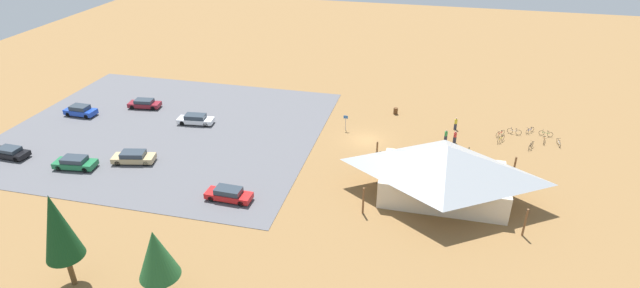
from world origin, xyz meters
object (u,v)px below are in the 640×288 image
(bicycle_teal_near_sign, at_px, (371,164))
(bicycle_silver_front_row, at_px, (514,131))
(visitor_near_lot, at_px, (455,137))
(visitor_crossing_yard, at_px, (446,135))
(bicycle_purple_near_porch, at_px, (471,159))
(bike_pavilion, at_px, (445,168))
(car_blue_second_row, at_px, (80,111))
(car_tan_near_entry, at_px, (134,157))
(bicycle_green_edge_north, at_px, (469,151))
(bicycle_silver_trailside, at_px, (379,155))
(pine_east, at_px, (156,254))
(bicycle_red_edge_south, at_px, (500,134))
(bicycle_green_back_row, at_px, (546,134))
(bicycle_orange_yard_front, at_px, (544,140))
(car_red_far_end, at_px, (229,194))
(car_maroon_mid_lot, at_px, (144,104))
(bicycle_white_by_bin, at_px, (559,143))
(bicycle_black_yard_center, at_px, (531,146))
(bicycle_blue_yard_right, at_px, (530,130))
(car_black_by_curb, at_px, (10,152))
(pine_west, at_px, (57,227))
(car_green_back_corner, at_px, (75,163))
(trash_bin, at_px, (396,111))
(bicycle_yellow_yard_left, at_px, (501,139))
(lot_sign, at_px, (346,120))
(car_white_front_row, at_px, (196,119))

(bicycle_teal_near_sign, xyz_separation_m, bicycle_silver_front_row, (-16.72, -12.64, -0.01))
(visitor_near_lot, bearing_deg, visitor_crossing_yard, -2.97)
(bicycle_purple_near_porch, bearing_deg, bike_pavilion, 68.17)
(car_blue_second_row, bearing_deg, car_tan_near_entry, 145.46)
(bicycle_green_edge_north, height_order, visitor_crossing_yard, visitor_crossing_yard)
(visitor_crossing_yard, bearing_deg, bicycle_silver_trailside, 38.50)
(pine_east, distance_m, visitor_crossing_yard, 38.61)
(bicycle_red_edge_south, height_order, bicycle_green_back_row, bicycle_green_back_row)
(bicycle_orange_yard_front, height_order, visitor_near_lot, visitor_near_lot)
(car_red_far_end, xyz_separation_m, car_maroon_mid_lot, (20.93, -18.99, -0.04))
(bicycle_orange_yard_front, height_order, visitor_crossing_yard, visitor_crossing_yard)
(bike_pavilion, distance_m, bicycle_purple_near_porch, 9.13)
(bicycle_purple_near_porch, bearing_deg, car_blue_second_row, -0.73)
(bicycle_orange_yard_front, distance_m, bicycle_purple_near_porch, 11.51)
(bicycle_white_by_bin, xyz_separation_m, bicycle_black_yard_center, (3.47, 1.71, 0.04))
(bicycle_blue_yard_right, relative_size, car_black_by_curb, 0.29)
(pine_east, distance_m, bicycle_silver_trailside, 29.71)
(pine_west, distance_m, car_green_back_corner, 20.53)
(bicycle_red_edge_south, height_order, car_green_back_corner, car_green_back_corner)
(pine_east, bearing_deg, bicycle_silver_front_row, -129.06)
(pine_west, height_order, bicycle_purple_near_porch, pine_west)
(bicycle_silver_trailside, distance_m, visitor_near_lot, 10.54)
(bicycle_silver_front_row, xyz_separation_m, car_maroon_mid_lot, (50.86, 3.63, 0.31))
(trash_bin, relative_size, bicycle_blue_yard_right, 0.70)
(pine_east, relative_size, car_red_far_end, 1.34)
(bicycle_yellow_yard_left, height_order, bicycle_green_back_row, bicycle_yellow_yard_left)
(lot_sign, height_order, car_maroon_mid_lot, lot_sign)
(car_red_far_end, xyz_separation_m, visitor_near_lot, (-22.44, -18.38, 0.12))
(bicycle_teal_near_sign, bearing_deg, bicycle_blue_yard_right, -144.15)
(trash_bin, height_order, visitor_crossing_yard, visitor_crossing_yard)
(bicycle_purple_near_porch, relative_size, car_blue_second_row, 0.32)
(bicycle_black_yard_center, distance_m, car_blue_second_row, 59.82)
(bicycle_red_edge_south, height_order, car_maroon_mid_lot, car_maroon_mid_lot)
(lot_sign, height_order, bicycle_white_by_bin, lot_sign)
(trash_bin, bearing_deg, car_tan_near_entry, 36.49)
(bicycle_purple_near_porch, xyz_separation_m, bicycle_silver_front_row, (-5.61, -8.72, 0.01))
(bicycle_orange_yard_front, xyz_separation_m, bicycle_teal_near_sign, (20.12, 11.07, 0.04))
(bicycle_green_edge_north, xyz_separation_m, bicycle_white_by_bin, (-10.83, -4.87, -0.00))
(trash_bin, height_order, bicycle_teal_near_sign, bicycle_teal_near_sign)
(pine_east, height_order, car_green_back_corner, pine_east)
(bicycle_blue_yard_right, xyz_separation_m, car_maroon_mid_lot, (52.88, 4.53, 0.34))
(car_white_front_row, bearing_deg, bicycle_teal_near_sign, 166.68)
(bike_pavilion, height_order, pine_east, pine_east)
(bike_pavilion, bearing_deg, pine_west, 34.84)
(bicycle_teal_near_sign, bearing_deg, bicycle_silver_trailside, -102.62)
(bicycle_red_edge_south, bearing_deg, lot_sign, 8.63)
(pine_west, bearing_deg, car_green_back_corner, -53.31)
(pine_east, bearing_deg, bicycle_purple_near_porch, -130.85)
(pine_east, relative_size, bicycle_white_by_bin, 3.89)
(bicycle_silver_front_row, bearing_deg, bicycle_red_edge_south, 28.94)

